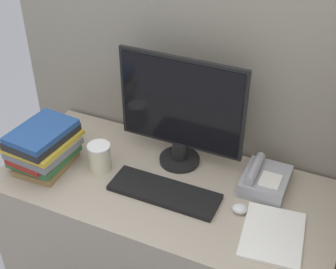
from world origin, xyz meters
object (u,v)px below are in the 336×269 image
at_px(book_stack, 43,146).
at_px(coffee_cup, 100,157).
at_px(monitor, 181,113).
at_px(keyboard, 164,192).
at_px(mouse, 240,209).
at_px(desk_telephone, 265,180).

bearing_deg(book_stack, coffee_cup, 18.15).
bearing_deg(monitor, keyboard, -82.79).
distance_m(mouse, desk_telephone, 0.19).
relative_size(coffee_cup, book_stack, 0.42).
distance_m(mouse, book_stack, 0.84).
bearing_deg(coffee_cup, monitor, 33.26).
height_order(coffee_cup, book_stack, book_stack).
bearing_deg(coffee_cup, keyboard, -6.25).
bearing_deg(mouse, coffee_cup, 179.28).
height_order(keyboard, book_stack, book_stack).
relative_size(monitor, keyboard, 1.21).
relative_size(mouse, book_stack, 0.20).
bearing_deg(keyboard, mouse, 5.05).
xyz_separation_m(keyboard, desk_telephone, (0.34, 0.21, 0.03)).
bearing_deg(coffee_cup, desk_telephone, 14.70).
height_order(keyboard, desk_telephone, desk_telephone).
bearing_deg(desk_telephone, book_stack, -164.41).
bearing_deg(desk_telephone, monitor, 177.92).
bearing_deg(book_stack, mouse, 4.50).
xyz_separation_m(monitor, keyboard, (0.03, -0.22, -0.24)).
relative_size(mouse, desk_telephone, 0.28).
height_order(keyboard, coffee_cup, coffee_cup).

